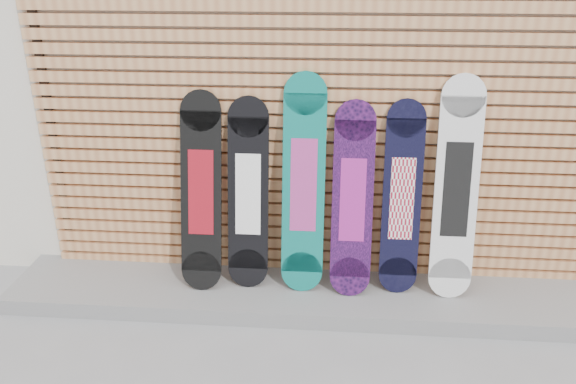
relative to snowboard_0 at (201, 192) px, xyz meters
The scene contains 10 objects.
ground 1.52m from the snowboard_0, 36.66° to the right, with size 80.00×80.00×0.00m, color gray.
building 3.28m from the snowboard_0, 60.94° to the left, with size 12.00×5.00×3.60m, color beige.
concrete_step 1.16m from the snowboard_0, ahead, with size 4.60×0.70×0.12m, color slate.
slat_wall 0.98m from the snowboard_0, 13.54° to the left, with size 4.26×0.08×2.29m.
snowboard_0 is the anchor object (origin of this frame).
snowboard_1 0.34m from the snowboard_0, ahead, with size 0.29×0.30×1.37m.
snowboard_2 0.73m from the snowboard_0, ahead, with size 0.30×0.32×1.55m.
snowboard_3 1.08m from the snowboard_0, ahead, with size 0.29×0.36×1.36m.
snowboard_4 1.42m from the snowboard_0, ahead, with size 0.27×0.29×1.37m.
snowboard_5 1.78m from the snowboard_0, ahead, with size 0.30×0.33×1.55m.
Camera 1 is at (-0.11, -2.85, 2.38)m, focal length 35.00 mm.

